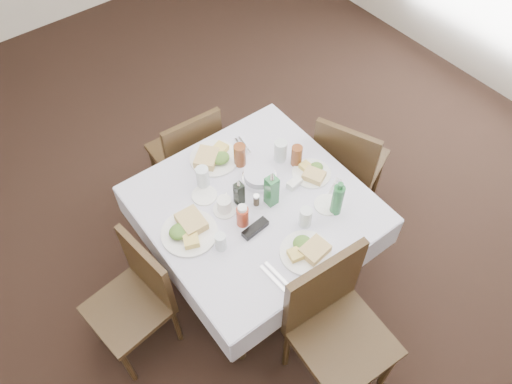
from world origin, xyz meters
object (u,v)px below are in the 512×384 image
(dining_table, at_px, (255,212))
(chair_east, at_px, (347,162))
(chair_north, at_px, (189,152))
(chair_south, at_px, (333,320))
(chair_west, at_px, (137,294))
(water_e, at_px, (281,151))
(green_bottle, at_px, (337,199))
(water_w, at_px, (221,242))
(bread_basket, at_px, (259,177))
(oil_cruet_dark, at_px, (239,193))
(water_n, at_px, (203,177))
(water_s, at_px, (305,217))
(coffee_mug, at_px, (224,205))
(oil_cruet_green, at_px, (272,190))
(ketchup_bottle, at_px, (243,216))

(dining_table, xyz_separation_m, chair_east, (0.81, 0.04, -0.16))
(chair_north, bearing_deg, chair_east, -43.29)
(chair_south, relative_size, chair_east, 1.11)
(chair_north, bearing_deg, chair_west, -138.68)
(water_e, xyz_separation_m, green_bottle, (-0.01, -0.49, 0.04))
(water_w, height_order, bread_basket, water_w)
(water_w, bearing_deg, oil_cruet_dark, 35.11)
(chair_north, distance_m, oil_cruet_dark, 0.80)
(water_w, distance_m, oil_cruet_dark, 0.31)
(water_n, height_order, water_s, water_n)
(chair_south, height_order, coffee_mug, chair_south)
(chair_west, xyz_separation_m, oil_cruet_dark, (0.72, -0.01, 0.36))
(dining_table, relative_size, water_n, 8.70)
(oil_cruet_green, relative_size, ketchup_bottle, 1.75)
(water_e, height_order, coffee_mug, water_e)
(oil_cruet_dark, bearing_deg, oil_cruet_green, -37.46)
(chair_south, bearing_deg, water_s, 68.04)
(water_n, height_order, water_e, water_e)
(water_n, bearing_deg, oil_cruet_dark, -68.97)
(chair_east, xyz_separation_m, oil_cruet_dark, (-0.88, 0.02, 0.33))
(dining_table, bearing_deg, chair_west, 175.34)
(water_s, bearing_deg, water_w, 160.34)
(chair_north, bearing_deg, dining_table, -92.07)
(chair_east, bearing_deg, chair_west, 178.97)
(chair_south, height_order, oil_cruet_green, oil_cruet_green)
(bread_basket, bearing_deg, dining_table, -137.19)
(oil_cruet_green, xyz_separation_m, green_bottle, (0.24, -0.27, -0.00))
(bread_basket, height_order, oil_cruet_green, oil_cruet_green)
(chair_east, distance_m, green_bottle, 0.71)
(water_n, height_order, bread_basket, water_n)
(water_n, relative_size, coffee_mug, 1.05)
(chair_south, xyz_separation_m, oil_cruet_dark, (-0.01, 0.80, 0.28))
(bread_basket, bearing_deg, water_e, 14.71)
(chair_west, relative_size, bread_basket, 4.20)
(dining_table, xyz_separation_m, chair_south, (-0.06, -0.74, -0.10))
(oil_cruet_dark, bearing_deg, water_e, 15.68)
(chair_north, bearing_deg, water_n, -110.42)
(water_w, bearing_deg, chair_east, 7.87)
(water_s, height_order, ketchup_bottle, ketchup_bottle)
(chair_north, height_order, water_w, same)
(oil_cruet_green, xyz_separation_m, coffee_mug, (-0.24, 0.12, -0.07))
(water_w, bearing_deg, chair_north, 68.74)
(chair_south, xyz_separation_m, water_e, (0.38, 0.91, 0.26))
(dining_table, distance_m, water_e, 0.40)
(chair_south, bearing_deg, green_bottle, 48.10)
(chair_south, height_order, oil_cruet_dark, chair_south)
(water_s, bearing_deg, ketchup_bottle, 140.92)
(green_bottle, bearing_deg, water_n, 127.86)
(chair_north, relative_size, chair_west, 1.02)
(chair_east, distance_m, water_n, 1.05)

